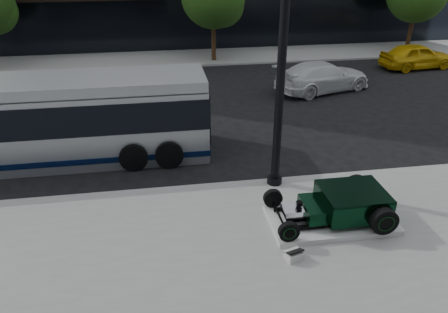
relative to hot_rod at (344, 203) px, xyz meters
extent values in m
plane|color=black|center=(-2.14, 4.59, -0.70)|extent=(120.00, 120.00, 0.00)
cube|color=gray|center=(-2.14, 18.59, -0.64)|extent=(70.00, 4.00, 0.12)
cube|color=black|center=(-12.14, 20.79, 1.30)|extent=(22.00, 0.50, 4.00)
cube|color=black|center=(10.86, 20.79, 1.30)|extent=(24.00, 0.50, 4.00)
cube|color=black|center=(-12.14, 20.19, 2.90)|extent=(22.00, 1.60, 0.15)
cylinder|color=black|center=(-1.14, 17.59, 0.72)|extent=(0.28, 0.28, 2.60)
sphere|color=#0E330F|center=(-0.54, 17.89, 2.62)|extent=(2.60, 2.60, 2.60)
cylinder|color=black|center=(11.86, 17.59, 0.72)|extent=(0.28, 0.28, 2.60)
sphere|color=#0E330F|center=(12.46, 17.89, 2.62)|extent=(2.60, 2.60, 2.60)
cube|color=silver|center=(-0.33, 0.00, -0.50)|extent=(3.40, 1.80, 0.15)
cube|color=black|center=(-0.33, -0.45, -0.33)|extent=(3.00, 0.08, 0.10)
cube|color=black|center=(-0.33, 0.45, -0.33)|extent=(3.00, 0.08, 0.10)
cube|color=black|center=(0.22, 0.00, 0.02)|extent=(1.70, 1.45, 0.62)
cube|color=black|center=(0.22, 0.00, 0.35)|extent=(1.70, 1.45, 0.06)
cube|color=black|center=(-0.88, 0.00, -0.10)|extent=(0.55, 1.05, 0.38)
cube|color=silver|center=(-1.43, 0.00, -0.15)|extent=(0.55, 0.55, 0.34)
cylinder|color=black|center=(-1.28, 0.00, 0.12)|extent=(0.18, 0.18, 0.10)
cylinder|color=black|center=(-1.78, 0.00, -0.27)|extent=(0.06, 1.55, 0.06)
cylinder|color=black|center=(0.72, -0.85, -0.07)|extent=(0.72, 0.24, 0.72)
cylinder|color=black|center=(0.72, -0.98, -0.07)|extent=(0.37, 0.02, 0.37)
torus|color=#0A3916|center=(0.72, -0.99, -0.07)|extent=(0.44, 0.02, 0.44)
cylinder|color=black|center=(0.72, 0.85, -0.07)|extent=(0.72, 0.24, 0.72)
cylinder|color=black|center=(0.72, 0.98, -0.07)|extent=(0.37, 0.02, 0.37)
torus|color=#0A3916|center=(0.72, 0.99, -0.07)|extent=(0.44, 0.02, 0.44)
cylinder|color=black|center=(-1.78, -0.78, -0.16)|extent=(0.54, 0.16, 0.54)
cylinder|color=black|center=(-1.78, -0.87, -0.16)|extent=(0.28, 0.02, 0.28)
torus|color=#0A3916|center=(-1.78, -0.88, -0.16)|extent=(0.34, 0.02, 0.34)
cylinder|color=black|center=(-1.78, 0.78, -0.16)|extent=(0.54, 0.16, 0.54)
cylinder|color=black|center=(-1.78, 0.87, -0.16)|extent=(0.28, 0.02, 0.28)
torus|color=#0A3916|center=(-1.78, 0.88, -0.16)|extent=(0.34, 0.02, 0.34)
cube|color=silver|center=(-1.80, -1.32, -0.47)|extent=(0.47, 0.41, 0.22)
cube|color=black|center=(-1.80, -1.32, -0.34)|extent=(0.47, 0.39, 0.15)
cylinder|color=black|center=(-1.31, 2.29, 3.63)|extent=(0.25, 0.25, 8.42)
cylinder|color=black|center=(-1.31, 2.29, -0.47)|extent=(0.46, 0.46, 0.21)
cube|color=#A2A5AB|center=(-9.14, 5.39, 0.58)|extent=(12.00, 2.55, 2.55)
cube|color=#07163C|center=(-9.14, 5.39, -0.28)|extent=(12.05, 2.60, 0.20)
cube|color=black|center=(-9.14, 5.39, 1.15)|extent=(12.05, 2.60, 1.05)
cube|color=#A2A5AB|center=(-9.14, 5.39, 2.05)|extent=(12.00, 2.40, 0.35)
cube|color=black|center=(-3.11, 5.39, 0.85)|extent=(0.06, 2.30, 1.70)
cylinder|color=black|center=(-5.74, 4.09, -0.22)|extent=(0.96, 0.28, 0.96)
cylinder|color=black|center=(-5.74, 6.69, -0.22)|extent=(0.96, 0.28, 0.96)
cylinder|color=black|center=(-4.54, 4.09, -0.22)|extent=(0.96, 0.28, 0.96)
cylinder|color=black|center=(-4.54, 6.69, -0.22)|extent=(0.96, 0.28, 0.96)
imported|color=white|center=(3.54, 11.14, 0.04)|extent=(5.47, 3.48, 1.47)
imported|color=gold|center=(10.50, 14.22, 0.04)|extent=(4.50, 2.22, 1.47)
camera|label=1|loc=(-4.78, -9.28, 6.51)|focal=35.00mm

